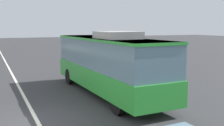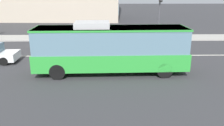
# 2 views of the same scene
# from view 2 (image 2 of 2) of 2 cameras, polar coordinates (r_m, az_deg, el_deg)

# --- Properties ---
(ground_plane) EXTENTS (160.00, 160.00, 0.00)m
(ground_plane) POSITION_cam_2_polar(r_m,az_deg,el_deg) (20.16, -8.84, 1.73)
(ground_plane) COLOR #333335
(sidewalk_kerb) EXTENTS (80.00, 3.16, 0.14)m
(sidewalk_kerb) POSITION_cam_2_polar(r_m,az_deg,el_deg) (27.48, -6.82, 6.17)
(sidewalk_kerb) COLOR #9E9B93
(sidewalk_kerb) RESTS_ON ground_plane
(lane_centre_line) EXTENTS (76.00, 0.16, 0.01)m
(lane_centre_line) POSITION_cam_2_polar(r_m,az_deg,el_deg) (20.16, -8.84, 1.75)
(lane_centre_line) COLOR silver
(lane_centre_line) RESTS_ON ground_plane
(transit_bus) EXTENTS (10.05, 2.72, 3.46)m
(transit_bus) POSITION_cam_2_polar(r_m,az_deg,el_deg) (15.38, -0.38, 3.99)
(transit_bus) COLOR green
(transit_bus) RESTS_ON ground_plane
(sedan_beige) EXTENTS (4.53, 1.88, 1.46)m
(sedan_beige) POSITION_cam_2_polar(r_m,az_deg,el_deg) (24.38, -8.97, 6.21)
(sedan_beige) COLOR #C6B793
(sedan_beige) RESTS_ON ground_plane
(traffic_light_mid_block) EXTENTS (0.33, 0.62, 5.20)m
(traffic_light_mid_block) POSITION_cam_2_polar(r_m,az_deg,el_deg) (26.20, 11.68, 13.11)
(traffic_light_mid_block) COLOR #47474C
(traffic_light_mid_block) RESTS_ON ground_plane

